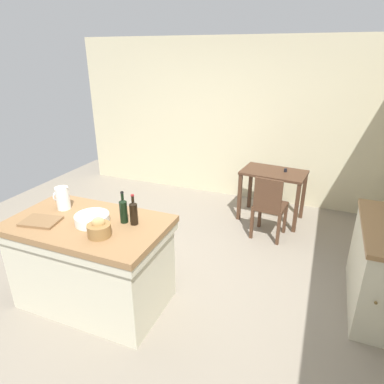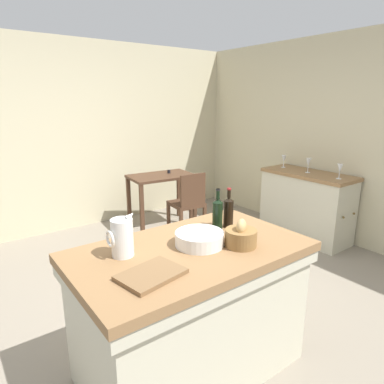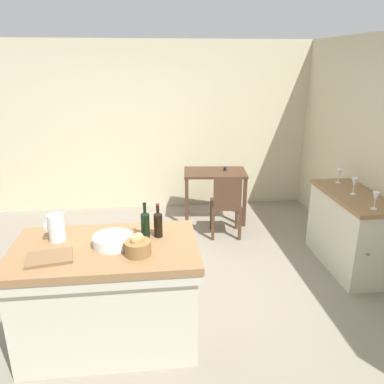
# 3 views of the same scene
# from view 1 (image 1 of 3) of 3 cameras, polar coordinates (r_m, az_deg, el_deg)

# --- Properties ---
(ground_plane) EXTENTS (6.76, 6.76, 0.00)m
(ground_plane) POSITION_cam_1_polar(r_m,az_deg,el_deg) (4.00, -5.79, -13.53)
(ground_plane) COLOR gray
(wall_back) EXTENTS (5.32, 0.12, 2.60)m
(wall_back) POSITION_cam_1_polar(r_m,az_deg,el_deg) (5.75, 5.88, 12.02)
(wall_back) COLOR beige
(wall_back) RESTS_ON ground
(island_table) EXTENTS (1.48, 0.88, 0.90)m
(island_table) POSITION_cam_1_polar(r_m,az_deg,el_deg) (3.47, -16.62, -10.97)
(island_table) COLOR olive
(island_table) RESTS_ON ground
(side_cabinet) EXTENTS (0.52, 1.20, 0.89)m
(side_cabinet) POSITION_cam_1_polar(r_m,az_deg,el_deg) (3.77, 29.72, -11.11)
(side_cabinet) COLOR olive
(side_cabinet) RESTS_ON ground
(writing_desk) EXTENTS (0.95, 0.65, 0.81)m
(writing_desk) POSITION_cam_1_polar(r_m,az_deg,el_deg) (5.04, 13.67, 2.09)
(writing_desk) COLOR #472D1E
(writing_desk) RESTS_ON ground
(wooden_chair) EXTENTS (0.44, 0.44, 0.89)m
(wooden_chair) POSITION_cam_1_polar(r_m,az_deg,el_deg) (4.55, 13.00, -2.22)
(wooden_chair) COLOR #472D1E
(wooden_chair) RESTS_ON ground
(pitcher) EXTENTS (0.17, 0.13, 0.27)m
(pitcher) POSITION_cam_1_polar(r_m,az_deg,el_deg) (3.56, -21.15, -0.93)
(pitcher) COLOR white
(pitcher) RESTS_ON island_table
(wash_bowl) EXTENTS (0.31, 0.31, 0.09)m
(wash_bowl) POSITION_cam_1_polar(r_m,az_deg,el_deg) (3.20, -16.63, -4.41)
(wash_bowl) COLOR white
(wash_bowl) RESTS_ON island_table
(bread_basket) EXTENTS (0.20, 0.20, 0.18)m
(bread_basket) POSITION_cam_1_polar(r_m,az_deg,el_deg) (2.96, -15.53, -6.12)
(bread_basket) COLOR olive
(bread_basket) RESTS_ON island_table
(cutting_board) EXTENTS (0.37, 0.29, 0.02)m
(cutting_board) POSITION_cam_1_polar(r_m,az_deg,el_deg) (3.39, -24.33, -4.57)
(cutting_board) COLOR brown
(cutting_board) RESTS_ON island_table
(wine_bottle_dark) EXTENTS (0.07, 0.07, 0.29)m
(wine_bottle_dark) POSITION_cam_1_polar(r_m,az_deg,el_deg) (3.07, -9.91, -3.43)
(wine_bottle_dark) COLOR black
(wine_bottle_dark) RESTS_ON island_table
(wine_bottle_amber) EXTENTS (0.07, 0.07, 0.30)m
(wine_bottle_amber) POSITION_cam_1_polar(r_m,az_deg,el_deg) (3.12, -11.59, -3.03)
(wine_bottle_amber) COLOR black
(wine_bottle_amber) RESTS_ON island_table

